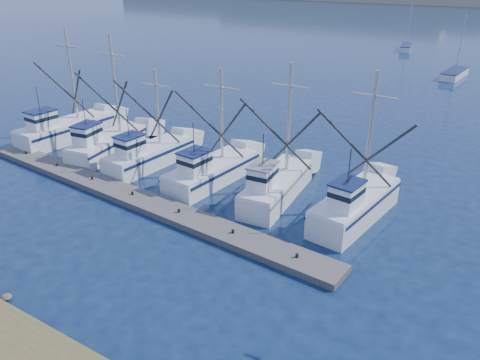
% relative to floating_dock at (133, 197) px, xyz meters
% --- Properties ---
extents(ground, '(500.00, 500.00, 0.00)m').
position_rel_floating_dock_xyz_m(ground, '(8.10, -6.47, -0.19)').
color(ground, '#0D1B3C').
rests_on(ground, ground).
extents(floating_dock, '(29.11, 4.09, 0.39)m').
position_rel_floating_dock_xyz_m(floating_dock, '(0.00, 0.00, 0.00)').
color(floating_dock, '#645D59').
rests_on(floating_dock, ground).
extents(trawler_fleet, '(28.87, 8.57, 9.18)m').
position_rel_floating_dock_xyz_m(trawler_fleet, '(-0.52, 4.88, 0.76)').
color(trawler_fleet, white).
rests_on(trawler_fleet, ground).
extents(sailboat_near, '(2.62, 6.99, 8.10)m').
position_rel_floating_dock_xyz_m(sailboat_near, '(11.42, 49.09, 0.29)').
color(sailboat_near, white).
rests_on(sailboat_near, ground).
extents(sailboat_far, '(2.84, 6.35, 8.10)m').
position_rel_floating_dock_xyz_m(sailboat_far, '(0.43, 67.87, 0.30)').
color(sailboat_far, white).
rests_on(sailboat_far, ground).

